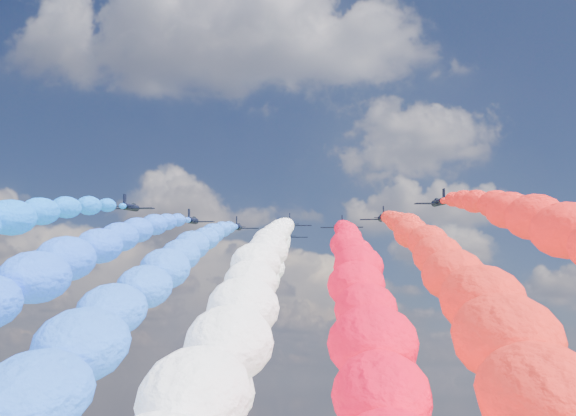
# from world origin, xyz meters

# --- Properties ---
(jet_0) EXTENTS (8.36, 11.37, 4.55)m
(jet_0) POSITION_xyz_m (-26.74, -6.00, 88.48)
(jet_0) COLOR black
(jet_1) EXTENTS (8.51, 11.47, 4.55)m
(jet_1) POSITION_xyz_m (-17.99, 4.76, 88.48)
(jet_1) COLOR black
(trail_1) EXTENTS (6.48, 109.25, 42.28)m
(trail_1) POSITION_xyz_m (-17.99, -51.18, 69.66)
(trail_1) COLOR blue
(jet_2) EXTENTS (8.89, 11.74, 4.55)m
(jet_2) POSITION_xyz_m (-10.19, 10.90, 88.48)
(jet_2) COLOR black
(trail_2) EXTENTS (6.48, 109.25, 42.28)m
(trail_2) POSITION_xyz_m (-10.19, -45.04, 69.66)
(trail_2) COLOR blue
(jet_3) EXTENTS (8.53, 11.48, 4.55)m
(jet_3) POSITION_xyz_m (0.13, 9.04, 88.48)
(jet_3) COLOR black
(trail_3) EXTENTS (6.48, 109.25, 42.28)m
(trail_3) POSITION_xyz_m (0.13, -46.91, 69.66)
(trail_3) COLOR white
(jet_4) EXTENTS (8.65, 11.57, 4.55)m
(jet_4) POSITION_xyz_m (-0.91, 20.05, 88.48)
(jet_4) COLOR black
(trail_4) EXTENTS (6.48, 109.25, 42.28)m
(trail_4) POSITION_xyz_m (-0.91, -35.89, 69.66)
(trail_4) COLOR white
(jet_5) EXTENTS (8.31, 11.33, 4.55)m
(jet_5) POSITION_xyz_m (10.00, 11.18, 88.48)
(jet_5) COLOR black
(trail_5) EXTENTS (6.48, 109.25, 42.28)m
(trail_5) POSITION_xyz_m (10.00, -44.77, 69.66)
(trail_5) COLOR red
(jet_6) EXTENTS (8.34, 11.35, 4.55)m
(jet_6) POSITION_xyz_m (17.36, 4.65, 88.48)
(jet_6) COLOR black
(trail_6) EXTENTS (6.48, 109.25, 42.28)m
(trail_6) POSITION_xyz_m (17.36, -51.29, 69.66)
(trail_6) COLOR red
(jet_7) EXTENTS (8.70, 11.61, 4.55)m
(jet_7) POSITION_xyz_m (26.04, -6.52, 88.48)
(jet_7) COLOR black
(trail_7) EXTENTS (6.48, 109.25, 42.28)m
(trail_7) POSITION_xyz_m (26.04, -62.46, 69.66)
(trail_7) COLOR red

